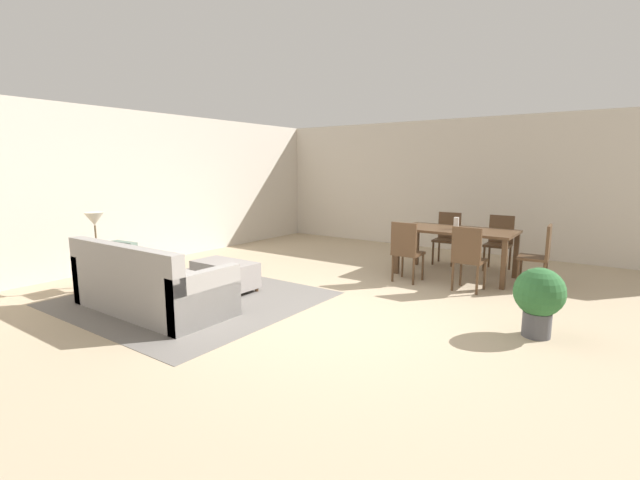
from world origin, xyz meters
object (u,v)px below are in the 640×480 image
(dining_chair_head_east, at_px, (540,252))
(potted_plant, at_px, (539,297))
(dining_chair_far_right, at_px, (499,239))
(dining_chair_near_right, at_px, (468,255))
(table_lamp, at_px, (94,221))
(ottoman_table, at_px, (225,274))
(couch, at_px, (150,287))
(vase_centerpiece, at_px, (456,223))
(dining_chair_far_left, at_px, (447,235))
(side_table, at_px, (98,259))
(dining_chair_near_left, at_px, (406,248))
(dining_table, at_px, (456,234))

(dining_chair_head_east, distance_m, potted_plant, 2.08)
(dining_chair_far_right, bearing_deg, dining_chair_near_right, -90.93)
(table_lamp, bearing_deg, dining_chair_far_right, 47.32)
(table_lamp, height_order, dining_chair_near_right, table_lamp)
(ottoman_table, distance_m, dining_chair_head_east, 4.52)
(couch, xyz_separation_m, vase_centerpiece, (2.47, 3.81, 0.57))
(dining_chair_near_right, relative_size, potted_plant, 1.27)
(vase_centerpiece, bearing_deg, dining_chair_far_right, 63.11)
(dining_chair_far_left, bearing_deg, side_table, -126.30)
(couch, height_order, dining_chair_head_east, dining_chair_head_east)
(ottoman_table, xyz_separation_m, dining_chair_near_left, (1.90, 1.89, 0.28))
(dining_chair_far_left, bearing_deg, vase_centerpiece, -63.94)
(side_table, height_order, dining_table, dining_table)
(side_table, bearing_deg, dining_chair_far_right, 47.32)
(dining_table, relative_size, dining_chair_far_left, 1.93)
(ottoman_table, height_order, dining_table, dining_table)
(couch, bearing_deg, potted_plant, 24.24)
(table_lamp, bearing_deg, couch, -3.72)
(dining_chair_far_right, bearing_deg, dining_chair_near_left, -119.25)
(ottoman_table, xyz_separation_m, table_lamp, (-1.42, -1.05, 0.76))
(table_lamp, xyz_separation_m, potted_plant, (5.34, 1.72, -0.57))
(dining_chair_near_left, bearing_deg, dining_chair_far_left, 88.02)
(dining_chair_far_left, relative_size, vase_centerpiece, 4.83)
(couch, height_order, dining_chair_near_left, dining_chair_near_left)
(ottoman_table, xyz_separation_m, dining_chair_far_left, (1.96, 3.55, 0.28))
(side_table, xyz_separation_m, dining_chair_near_left, (3.32, 2.94, 0.06))
(couch, height_order, side_table, couch)
(side_table, relative_size, table_lamp, 1.12)
(couch, bearing_deg, table_lamp, 176.28)
(couch, relative_size, side_table, 3.52)
(ottoman_table, bearing_deg, table_lamp, -143.52)
(ottoman_table, relative_size, side_table, 1.57)
(dining_chair_near_right, bearing_deg, dining_chair_far_left, 117.71)
(dining_chair_far_right, bearing_deg, potted_plant, -69.74)
(dining_chair_far_right, distance_m, dining_chair_head_east, 1.14)
(table_lamp, xyz_separation_m, dining_chair_near_right, (4.24, 2.96, -0.48))
(potted_plant, bearing_deg, dining_table, 126.84)
(table_lamp, distance_m, dining_chair_far_right, 6.31)
(couch, bearing_deg, dining_chair_near_right, 46.40)
(ottoman_table, xyz_separation_m, dining_chair_far_right, (2.84, 3.57, 0.28))
(dining_chair_near_right, bearing_deg, potted_plant, -48.56)
(dining_table, bearing_deg, potted_plant, -53.16)
(dining_chair_far_left, xyz_separation_m, dining_chair_far_right, (0.89, 0.03, 0.00))
(dining_table, height_order, dining_chair_near_left, dining_chair_near_left)
(side_table, bearing_deg, ottoman_table, 36.48)
(couch, height_order, dining_chair_near_right, dining_chair_near_right)
(dining_chair_far_left, bearing_deg, dining_chair_near_right, -62.29)
(dining_chair_near_right, xyz_separation_m, dining_chair_head_east, (0.78, 0.81, 0.00))
(dining_chair_far_right, relative_size, potted_plant, 1.27)
(vase_centerpiece, bearing_deg, dining_chair_near_left, -121.86)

